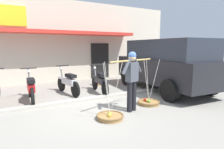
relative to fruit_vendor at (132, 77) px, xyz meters
name	(u,v)px	position (x,y,z in m)	size (l,w,h in m)	color
ground_plane	(104,105)	(-0.45, 0.87, -0.98)	(90.00, 90.00, 0.00)	gray
sidewalk_curb	(95,98)	(-0.45, 1.57, -0.93)	(20.00, 0.24, 0.10)	#AEA89C
fruit_vendor	(132,77)	(0.00, 0.00, 0.00)	(1.66, 0.51, 1.70)	black
fruit_basket_left_side	(149,102)	(0.82, 0.23, -0.90)	(0.70, 0.70, 1.45)	#9E7542
fruit_basket_right_side	(110,116)	(-0.83, -0.23, -0.91)	(0.70, 0.70, 1.45)	#9E7542
motorcycle_second_in_row	(31,88)	(-2.41, 2.42, -0.52)	(0.54, 1.82, 1.09)	black
motorcycle_third_in_row	(68,83)	(-1.04, 2.77, -0.52)	(0.54, 1.81, 1.09)	black
motorcycle_end_of_row	(100,82)	(0.11, 2.36, -0.52)	(0.54, 1.82, 1.09)	black
parked_truck	(165,63)	(2.70, 1.48, 0.15)	(2.43, 4.93, 2.10)	black
storefront_building	(55,42)	(-0.30, 8.10, 1.12)	(13.00, 6.00, 4.20)	beige
wooden_crate	(98,82)	(0.68, 3.74, -0.82)	(0.44, 0.36, 0.32)	olive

